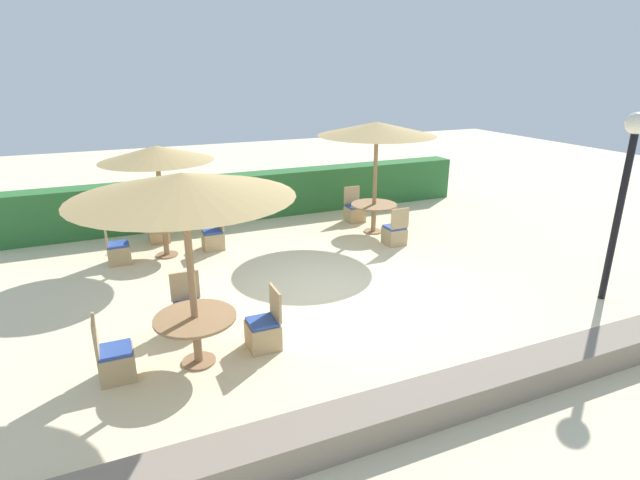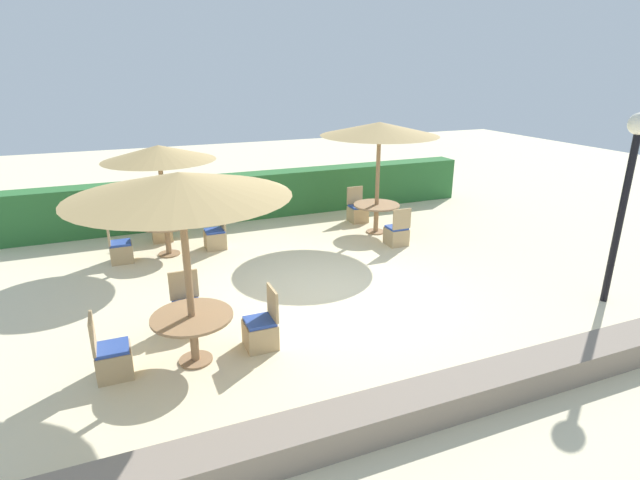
# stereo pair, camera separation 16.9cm
# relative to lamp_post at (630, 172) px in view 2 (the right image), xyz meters

# --- Properties ---
(ground_plane) EXTENTS (40.00, 40.00, 0.00)m
(ground_plane) POSITION_rel_lamp_post_xyz_m (-4.48, 2.05, -2.35)
(ground_plane) COLOR beige
(hedge_row) EXTENTS (13.00, 0.70, 1.23)m
(hedge_row) POSITION_rel_lamp_post_xyz_m (-4.48, 7.61, -1.74)
(hedge_row) COLOR #2D6B33
(hedge_row) RESTS_ON ground_plane
(stone_border) EXTENTS (10.00, 0.56, 0.39)m
(stone_border) POSITION_rel_lamp_post_xyz_m (-4.48, -1.47, -2.16)
(stone_border) COLOR gray
(stone_border) RESTS_ON ground_plane
(lamp_post) EXTENTS (0.36, 0.36, 3.32)m
(lamp_post) POSITION_rel_lamp_post_xyz_m (0.00, 0.00, 0.00)
(lamp_post) COLOR black
(lamp_post) RESTS_ON ground_plane
(parasol_back_right) EXTENTS (2.87, 2.87, 2.76)m
(parasol_back_right) POSITION_rel_lamp_post_xyz_m (-1.94, 5.07, 0.24)
(parasol_back_right) COLOR #93704C
(parasol_back_right) RESTS_ON ground_plane
(round_table_back_right) EXTENTS (1.16, 1.16, 0.74)m
(round_table_back_right) POSITION_rel_lamp_post_xyz_m (-1.94, 5.07, -1.76)
(round_table_back_right) COLOR #93704C
(round_table_back_right) RESTS_ON ground_plane
(patio_chair_back_right_north) EXTENTS (0.46, 0.46, 0.93)m
(patio_chair_back_right_north) POSITION_rel_lamp_post_xyz_m (-1.95, 6.10, -2.09)
(patio_chair_back_right_north) COLOR tan
(patio_chair_back_right_north) RESTS_ON ground_plane
(patio_chair_back_right_south) EXTENTS (0.46, 0.46, 0.93)m
(patio_chair_back_right_south) POSITION_rel_lamp_post_xyz_m (-1.94, 4.04, -2.09)
(patio_chair_back_right_south) COLOR tan
(patio_chair_back_right_south) RESTS_ON ground_plane
(parasol_front_left) EXTENTS (2.87, 2.87, 2.75)m
(parasol_front_left) POSITION_rel_lamp_post_xyz_m (-7.16, 0.82, 0.23)
(parasol_front_left) COLOR #93704C
(parasol_front_left) RESTS_ON ground_plane
(round_table_front_left) EXTENTS (1.14, 1.14, 0.73)m
(round_table_front_left) POSITION_rel_lamp_post_xyz_m (-7.16, 0.82, -1.77)
(round_table_front_left) COLOR #93704C
(round_table_front_left) RESTS_ON ground_plane
(patio_chair_front_left_west) EXTENTS (0.46, 0.46, 0.93)m
(patio_chair_front_left_west) POSITION_rel_lamp_post_xyz_m (-8.25, 0.88, -2.09)
(patio_chair_front_left_west) COLOR tan
(patio_chair_front_left_west) RESTS_ON ground_plane
(patio_chair_front_left_east) EXTENTS (0.46, 0.46, 0.93)m
(patio_chair_front_left_east) POSITION_rel_lamp_post_xyz_m (-6.17, 0.85, -2.09)
(patio_chair_front_left_east) COLOR tan
(patio_chair_front_left_east) RESTS_ON ground_plane
(patio_chair_front_left_north) EXTENTS (0.46, 0.46, 0.93)m
(patio_chair_front_left_north) POSITION_rel_lamp_post_xyz_m (-7.11, 1.83, -2.09)
(patio_chair_front_left_north) COLOR tan
(patio_chair_front_left_north) RESTS_ON ground_plane
(parasol_back_left) EXTENTS (2.37, 2.37, 2.45)m
(parasol_back_left) POSITION_rel_lamp_post_xyz_m (-7.02, 5.42, -0.07)
(parasol_back_left) COLOR #93704C
(parasol_back_left) RESTS_ON ground_plane
(round_table_back_left) EXTENTS (1.14, 1.14, 0.73)m
(round_table_back_left) POSITION_rel_lamp_post_xyz_m (-7.02, 5.42, -1.76)
(round_table_back_left) COLOR #93704C
(round_table_back_left) RESTS_ON ground_plane
(patio_chair_back_left_west) EXTENTS (0.46, 0.46, 0.93)m
(patio_chair_back_left_west) POSITION_rel_lamp_post_xyz_m (-8.02, 5.36, -2.09)
(patio_chair_back_left_west) COLOR tan
(patio_chair_back_left_west) RESTS_ON ground_plane
(patio_chair_back_left_north) EXTENTS (0.46, 0.46, 0.93)m
(patio_chair_back_left_north) POSITION_rel_lamp_post_xyz_m (-7.05, 6.49, -2.09)
(patio_chair_back_left_north) COLOR tan
(patio_chair_back_left_north) RESTS_ON ground_plane
(patio_chair_back_left_east) EXTENTS (0.46, 0.46, 0.93)m
(patio_chair_back_left_east) POSITION_rel_lamp_post_xyz_m (-5.95, 5.45, -2.09)
(patio_chair_back_left_east) COLOR tan
(patio_chair_back_left_east) RESTS_ON ground_plane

